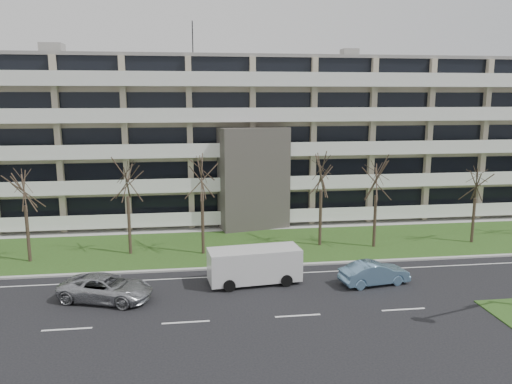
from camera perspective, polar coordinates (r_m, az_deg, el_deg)
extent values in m
plane|color=black|center=(27.84, 4.79, -13.91)|extent=(160.00, 160.00, 0.00)
cube|color=#294617|center=(39.81, 0.76, -6.10)|extent=(90.00, 10.00, 0.06)
cube|color=#B2B2AD|center=(35.11, 1.97, -8.41)|extent=(90.00, 0.35, 0.12)
cube|color=#B2B2AD|center=(45.04, -0.27, -4.06)|extent=(90.00, 2.00, 0.08)
cube|color=white|center=(33.73, 2.40, -9.33)|extent=(90.00, 0.12, 0.01)
cube|color=tan|center=(50.64, -1.30, 6.18)|extent=(60.00, 12.00, 15.00)
cube|color=gray|center=(50.59, -1.34, 14.84)|extent=(60.50, 12.50, 0.30)
cube|color=#4C4742|center=(44.10, -0.27, 1.55)|extent=(6.39, 3.69, 9.00)
cube|color=black|center=(44.38, -0.23, -1.68)|extent=(4.92, 1.19, 3.50)
cube|color=gray|center=(51.84, -22.25, 14.80)|extent=(2.00, 2.00, 1.20)
cylinder|color=black|center=(50.44, -7.26, 16.89)|extent=(0.10, 0.10, 3.50)
cube|color=black|center=(45.51, -0.43, -1.24)|extent=(58.00, 0.10, 1.80)
cube|color=white|center=(45.19, -0.32, -3.28)|extent=(58.00, 1.40, 0.22)
cube|color=white|center=(44.42, -0.21, -2.73)|extent=(58.00, 0.08, 1.00)
cube|color=black|center=(44.97, -0.43, 2.50)|extent=(58.00, 0.10, 1.80)
cube|color=white|center=(44.55, -0.32, 0.47)|extent=(58.00, 1.40, 0.22)
cube|color=white|center=(43.81, -0.21, 1.09)|extent=(58.00, 0.08, 1.00)
cube|color=black|center=(44.63, -0.44, 6.32)|extent=(58.00, 0.10, 1.80)
cube|color=white|center=(44.11, -0.32, 4.30)|extent=(58.00, 1.40, 0.22)
cube|color=white|center=(43.40, -0.21, 4.99)|extent=(58.00, 0.08, 1.00)
cube|color=black|center=(44.49, -0.44, 10.17)|extent=(58.00, 0.10, 1.80)
cube|color=white|center=(43.86, -0.33, 8.20)|extent=(58.00, 1.40, 0.22)
cube|color=white|center=(43.19, -0.22, 8.95)|extent=(58.00, 0.08, 1.00)
cube|color=black|center=(44.56, -0.45, 14.03)|extent=(58.00, 0.10, 1.80)
cube|color=white|center=(43.82, -0.33, 12.12)|extent=(58.00, 1.40, 0.22)
cube|color=white|center=(43.20, -0.22, 12.93)|extent=(58.00, 0.08, 1.00)
imported|color=#A9ABB1|center=(30.65, -16.75, -10.46)|extent=(5.87, 4.05, 1.49)
imported|color=#73A1C8|center=(32.63, 13.37, -9.01)|extent=(4.58, 2.23, 1.45)
cube|color=silver|center=(31.81, -0.20, -8.26)|extent=(5.94, 2.71, 2.03)
cube|color=black|center=(31.62, -0.20, -7.26)|extent=(5.50, 2.51, 0.75)
cube|color=silver|center=(32.56, 4.51, -8.13)|extent=(0.58, 2.05, 1.28)
cylinder|color=black|center=(30.78, -3.07, -10.64)|extent=(0.77, 0.34, 0.75)
cylinder|color=black|center=(32.74, -3.76, -9.30)|extent=(0.77, 0.34, 0.75)
cylinder|color=black|center=(31.58, 3.51, -10.07)|extent=(0.77, 0.34, 0.75)
cylinder|color=black|center=(33.50, 2.43, -8.81)|extent=(0.77, 0.34, 0.75)
cylinder|color=#382B21|center=(38.95, -24.63, -4.39)|extent=(0.24, 0.24, 4.12)
cylinder|color=#382B21|center=(38.28, -14.28, -3.75)|extent=(0.24, 0.24, 4.42)
cylinder|color=#382B21|center=(37.33, -6.11, -3.67)|extent=(0.24, 0.24, 4.63)
cylinder|color=#382B21|center=(39.56, 7.36, -2.98)|extent=(0.24, 0.24, 4.48)
cylinder|color=#382B21|center=(39.94, 13.41, -3.31)|extent=(0.24, 0.24, 4.14)
cylinder|color=#382B21|center=(43.73, 23.57, -3.01)|extent=(0.24, 0.24, 3.68)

